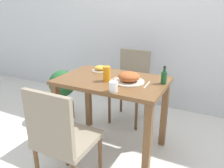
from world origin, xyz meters
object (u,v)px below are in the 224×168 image
at_px(chair_near, 61,137).
at_px(drink_cup, 113,87).
at_px(juice_glass, 107,74).
at_px(sauce_bottle, 164,77).
at_px(food_plate, 129,78).
at_px(side_plate, 100,69).
at_px(potted_plant_left, 63,91).
at_px(chair_far, 131,81).

height_order(chair_near, drink_cup, chair_near).
bearing_deg(juice_glass, sauce_bottle, 18.02).
xyz_separation_m(food_plate, sauce_bottle, (0.29, 0.10, 0.02)).
xyz_separation_m(side_plate, drink_cup, (0.39, -0.46, 0.02)).
bearing_deg(juice_glass, potted_plant_left, 157.21).
distance_m(drink_cup, sauce_bottle, 0.49).
relative_size(side_plate, juice_glass, 1.20).
height_order(drink_cup, potted_plant_left, drink_cup).
relative_size(drink_cup, potted_plant_left, 0.13).
xyz_separation_m(chair_near, side_plate, (-0.16, 0.88, 0.28)).
bearing_deg(side_plate, sauce_bottle, -7.19).
height_order(chair_near, potted_plant_left, chair_near).
height_order(chair_near, chair_far, same).
xyz_separation_m(chair_far, food_plate, (0.25, -0.71, 0.30)).
height_order(chair_far, sauce_bottle, sauce_bottle).
distance_m(food_plate, sauce_bottle, 0.31).
bearing_deg(chair_far, potted_plant_left, -151.69).
bearing_deg(side_plate, chair_near, -79.48).
relative_size(side_plate, drink_cup, 1.97).
xyz_separation_m(chair_far, drink_cup, (0.23, -0.98, 0.29)).
distance_m(juice_glass, potted_plant_left, 1.00).
bearing_deg(food_plate, potted_plant_left, 164.26).
bearing_deg(sauce_bottle, food_plate, -160.66).
bearing_deg(side_plate, food_plate, -24.84).
height_order(chair_near, food_plate, chair_near).
relative_size(juice_glass, sauce_bottle, 0.84).
xyz_separation_m(chair_near, chair_far, (-0.00, 1.39, 0.00)).
distance_m(chair_far, drink_cup, 1.05).
distance_m(chair_near, juice_glass, 0.71).
xyz_separation_m(chair_near, sauce_bottle, (0.55, 0.79, 0.32)).
height_order(food_plate, drink_cup, food_plate).
height_order(chair_far, drink_cup, chair_far).
bearing_deg(potted_plant_left, chair_far, 28.31).
relative_size(chair_near, side_plate, 5.38).
relative_size(food_plate, side_plate, 1.69).
relative_size(chair_near, drink_cup, 10.61).
bearing_deg(sauce_bottle, potted_plant_left, 171.96).
distance_m(chair_near, sauce_bottle, 1.01).
xyz_separation_m(side_plate, juice_glass, (0.21, -0.25, 0.04)).
relative_size(food_plate, sauce_bottle, 1.69).
relative_size(juice_glass, potted_plant_left, 0.21).
height_order(chair_near, side_plate, chair_near).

